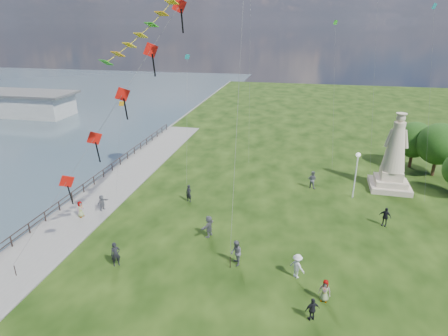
% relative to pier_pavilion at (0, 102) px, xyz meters
% --- Properties ---
extents(waterfront, '(200.00, 200.00, 1.51)m').
position_rel_pier_pavilion_xyz_m(waterfront, '(36.76, -33.01, -1.90)').
color(waterfront, '#364B52').
rests_on(waterfront, ground).
extents(pier_pavilion, '(30.00, 8.00, 4.40)m').
position_rel_pier_pavilion_xyz_m(pier_pavilion, '(0.00, 0.00, 0.00)').
color(pier_pavilion, '#A0A09B').
rests_on(pier_pavilion, ground).
extents(statue, '(4.04, 4.04, 7.94)m').
position_rel_pier_pavilion_xyz_m(statue, '(66.06, -22.33, 1.16)').
color(statue, beige).
rests_on(statue, ground).
extents(lamppost, '(0.43, 0.43, 4.68)m').
position_rel_pier_pavilion_xyz_m(lamppost, '(62.12, -25.47, 1.54)').
color(lamppost, silver).
rests_on(lamppost, ground).
extents(tree_row, '(6.36, 11.78, 6.00)m').
position_rel_pier_pavilion_xyz_m(tree_row, '(71.01, -18.03, 1.58)').
color(tree_row, '#382314').
rests_on(tree_row, ground).
extents(person_0, '(0.79, 0.75, 1.81)m').
position_rel_pier_pavilion_xyz_m(person_0, '(44.56, -40.38, -0.93)').
color(person_0, black).
rests_on(person_0, ground).
extents(person_1, '(0.86, 1.07, 1.91)m').
position_rel_pier_pavilion_xyz_m(person_1, '(52.84, -38.56, -0.89)').
color(person_1, '#595960').
rests_on(person_1, ground).
extents(person_2, '(1.26, 1.15, 1.76)m').
position_rel_pier_pavilion_xyz_m(person_2, '(57.09, -39.09, -0.96)').
color(person_2, silver).
rests_on(person_2, ground).
extents(person_3, '(0.98, 0.79, 1.49)m').
position_rel_pier_pavilion_xyz_m(person_3, '(58.07, -42.86, -1.09)').
color(person_3, black).
rests_on(person_3, ground).
extents(person_4, '(0.81, 0.60, 1.49)m').
position_rel_pier_pavilion_xyz_m(person_4, '(58.83, -41.06, -1.09)').
color(person_4, '#595960').
rests_on(person_4, ground).
extents(person_5, '(0.87, 1.48, 1.50)m').
position_rel_pier_pavilion_xyz_m(person_5, '(39.49, -33.09, -1.09)').
color(person_5, '#595960').
rests_on(person_5, ground).
extents(person_6, '(0.72, 0.59, 1.70)m').
position_rel_pier_pavilion_xyz_m(person_6, '(46.62, -29.59, -0.99)').
color(person_6, black).
rests_on(person_6, ground).
extents(person_7, '(1.05, 0.86, 1.86)m').
position_rel_pier_pavilion_xyz_m(person_7, '(58.18, -23.89, -0.91)').
color(person_7, '#595960').
rests_on(person_7, ground).
extents(person_9, '(1.11, 0.90, 1.68)m').
position_rel_pier_pavilion_xyz_m(person_9, '(64.15, -30.54, -1.00)').
color(person_9, black).
rests_on(person_9, ground).
extents(person_10, '(0.62, 0.81, 1.47)m').
position_rel_pier_pavilion_xyz_m(person_10, '(38.26, -34.63, -1.11)').
color(person_10, '#595960').
rests_on(person_10, ground).
extents(person_11, '(1.18, 1.83, 1.82)m').
position_rel_pier_pavilion_xyz_m(person_11, '(50.03, -35.27, -0.93)').
color(person_11, '#595960').
rests_on(person_11, ground).
extents(red_kite_train, '(11.92, 9.35, 20.35)m').
position_rel_pier_pavilion_xyz_m(red_kite_train, '(45.68, -37.39, 10.79)').
color(red_kite_train, black).
rests_on(red_kite_train, ground).
extents(small_kites, '(30.83, 17.23, 20.66)m').
position_rel_pier_pavilion_xyz_m(small_kites, '(54.65, -18.84, 10.89)').
color(small_kites, '#157882').
rests_on(small_kites, ground).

